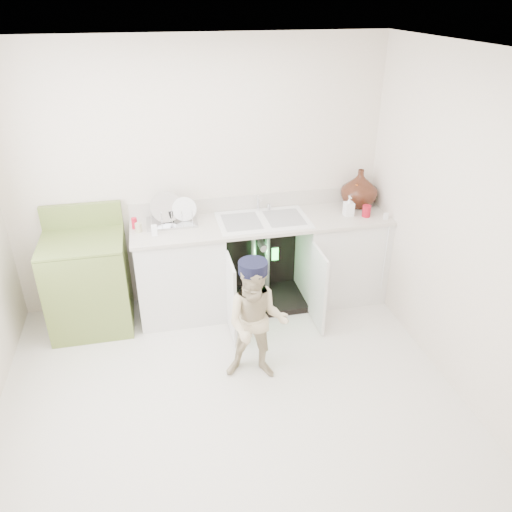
# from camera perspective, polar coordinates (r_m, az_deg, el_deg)

# --- Properties ---
(ground) EXTENTS (3.50, 3.50, 0.00)m
(ground) POSITION_cam_1_polar(r_m,az_deg,el_deg) (4.08, -3.08, -15.16)
(ground) COLOR beige
(ground) RESTS_ON ground
(room_shell) EXTENTS (6.00, 5.50, 1.26)m
(room_shell) POSITION_cam_1_polar(r_m,az_deg,el_deg) (3.36, -3.62, 0.59)
(room_shell) COLOR silver
(room_shell) RESTS_ON ground
(counter_run) EXTENTS (2.44, 1.02, 1.27)m
(counter_run) POSITION_cam_1_polar(r_m,az_deg,el_deg) (4.87, 1.28, -0.27)
(counter_run) COLOR silver
(counter_run) RESTS_ON ground
(avocado_stove) EXTENTS (0.71, 0.65, 1.10)m
(avocado_stove) POSITION_cam_1_polar(r_m,az_deg,el_deg) (4.79, -18.59, -2.79)
(avocado_stove) COLOR olive
(avocado_stove) RESTS_ON ground
(repair_worker) EXTENTS (0.65, 0.97, 1.05)m
(repair_worker) POSITION_cam_1_polar(r_m,az_deg,el_deg) (3.90, 0.08, -7.52)
(repair_worker) COLOR beige
(repair_worker) RESTS_ON ground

